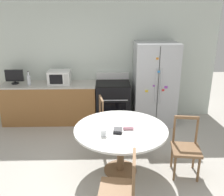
% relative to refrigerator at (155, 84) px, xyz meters
% --- Properties ---
extents(ground_plane, '(14.00, 14.00, 0.00)m').
position_rel_refrigerator_xyz_m(ground_plane, '(-1.16, -2.22, -0.90)').
color(ground_plane, '#B2ADA3').
extents(back_wall, '(5.20, 0.10, 2.60)m').
position_rel_refrigerator_xyz_m(back_wall, '(-1.16, 0.43, 0.40)').
color(back_wall, silver).
rests_on(back_wall, ground_plane).
extents(kitchen_counter, '(2.08, 0.64, 0.90)m').
position_rel_refrigerator_xyz_m(kitchen_counter, '(-2.33, 0.07, -0.45)').
color(kitchen_counter, '#936033').
rests_on(kitchen_counter, ground_plane).
extents(refrigerator, '(0.90, 0.76, 1.80)m').
position_rel_refrigerator_xyz_m(refrigerator, '(0.00, 0.00, 0.00)').
color(refrigerator, '#B2B5BA').
rests_on(refrigerator, ground_plane).
extents(oven_range, '(0.74, 0.68, 1.08)m').
position_rel_refrigerator_xyz_m(oven_range, '(-0.91, 0.05, -0.43)').
color(oven_range, black).
rests_on(oven_range, ground_plane).
extents(microwave, '(0.47, 0.39, 0.29)m').
position_rel_refrigerator_xyz_m(microwave, '(-2.08, 0.07, 0.15)').
color(microwave, white).
rests_on(microwave, kitchen_counter).
extents(countertop_tv, '(0.38, 0.16, 0.31)m').
position_rel_refrigerator_xyz_m(countertop_tv, '(-3.06, 0.08, 0.17)').
color(countertop_tv, black).
rests_on(countertop_tv, kitchen_counter).
extents(counter_bottle, '(0.08, 0.08, 0.30)m').
position_rel_refrigerator_xyz_m(counter_bottle, '(-2.72, -0.03, 0.12)').
color(counter_bottle, silver).
rests_on(counter_bottle, kitchen_counter).
extents(dining_table, '(1.41, 1.41, 0.75)m').
position_rel_refrigerator_xyz_m(dining_table, '(-0.85, -1.86, -0.27)').
color(dining_table, white).
rests_on(dining_table, ground_plane).
extents(dining_chair_far, '(0.49, 0.49, 0.90)m').
position_rel_refrigerator_xyz_m(dining_chair_far, '(-1.01, -0.88, -0.46)').
color(dining_chair_far, brown).
rests_on(dining_chair_far, ground_plane).
extents(dining_chair_right, '(0.47, 0.47, 0.90)m').
position_rel_refrigerator_xyz_m(dining_chair_right, '(0.13, -1.95, -0.46)').
color(dining_chair_right, brown).
rests_on(dining_chair_right, ground_plane).
extents(dining_chair_near, '(0.47, 0.47, 0.90)m').
position_rel_refrigerator_xyz_m(dining_chair_near, '(-0.93, -2.85, -0.46)').
color(dining_chair_near, brown).
rests_on(dining_chair_near, ground_plane).
extents(candle_glass, '(0.08, 0.08, 0.09)m').
position_rel_refrigerator_xyz_m(candle_glass, '(-1.11, -2.10, -0.11)').
color(candle_glass, silver).
rests_on(candle_glass, dining_table).
extents(folded_napkin, '(0.15, 0.06, 0.05)m').
position_rel_refrigerator_xyz_m(folded_napkin, '(-0.75, -1.91, -0.13)').
color(folded_napkin, pink).
rests_on(folded_napkin, dining_table).
extents(wallet, '(0.14, 0.15, 0.07)m').
position_rel_refrigerator_xyz_m(wallet, '(-0.91, -2.01, -0.12)').
color(wallet, black).
rests_on(wallet, dining_table).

